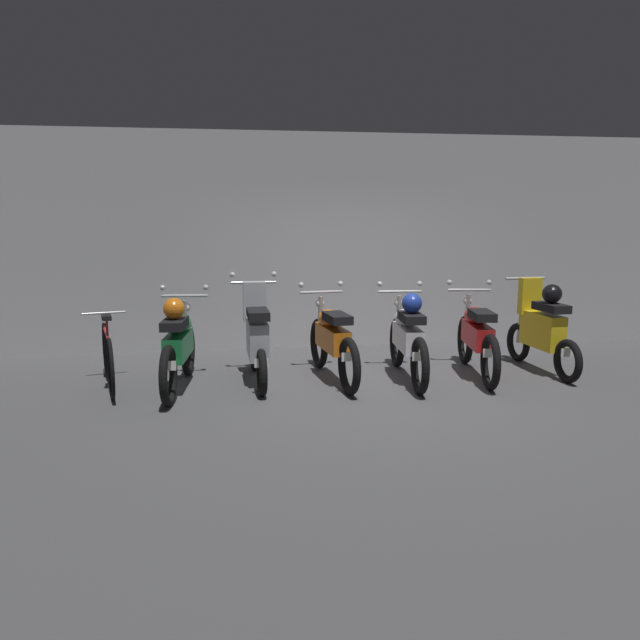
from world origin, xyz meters
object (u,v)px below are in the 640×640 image
at_px(motorbike_slot_0, 179,344).
at_px(motorbike_slot_2, 332,340).
at_px(motorbike_slot_4, 477,336).
at_px(motorbike_slot_5, 542,328).
at_px(bicycle, 108,357).
at_px(motorbike_slot_1, 257,338).
at_px(motorbike_slot_3, 408,337).

xyz_separation_m(motorbike_slot_0, motorbike_slot_2, (1.81, 0.15, -0.04)).
distance_m(motorbike_slot_0, motorbike_slot_2, 1.82).
xyz_separation_m(motorbike_slot_4, motorbike_slot_5, (0.90, 0.08, 0.07)).
bearing_deg(bicycle, motorbike_slot_0, -11.46).
height_order(motorbike_slot_0, motorbike_slot_2, same).
distance_m(motorbike_slot_1, motorbike_slot_4, 2.73).
xyz_separation_m(motorbike_slot_3, motorbike_slot_4, (0.91, 0.06, -0.04)).
distance_m(motorbike_slot_3, motorbike_slot_4, 0.91).
height_order(motorbike_slot_1, motorbike_slot_5, motorbike_slot_1).
xyz_separation_m(motorbike_slot_1, bicycle, (-1.73, -0.03, -0.17)).
xyz_separation_m(motorbike_slot_0, motorbike_slot_5, (4.54, 0.19, 0.04)).
height_order(motorbike_slot_3, motorbike_slot_5, motorbike_slot_5).
bearing_deg(motorbike_slot_4, motorbike_slot_1, 178.15).
relative_size(motorbike_slot_1, motorbike_slot_3, 0.86).
distance_m(motorbike_slot_2, motorbike_slot_4, 1.82).
xyz_separation_m(motorbike_slot_0, motorbike_slot_1, (0.91, 0.19, -0.00)).
relative_size(motorbike_slot_2, motorbike_slot_4, 1.00).
bearing_deg(motorbike_slot_2, motorbike_slot_5, 0.75).
relative_size(motorbike_slot_2, motorbike_slot_5, 1.16).
xyz_separation_m(motorbike_slot_1, motorbike_slot_3, (1.82, -0.15, 0.00)).
height_order(motorbike_slot_4, bicycle, motorbike_slot_4).
height_order(motorbike_slot_0, bicycle, motorbike_slot_0).
relative_size(motorbike_slot_1, bicycle, 1.00).
height_order(motorbike_slot_1, motorbike_slot_3, motorbike_slot_1).
distance_m(motorbike_slot_2, motorbike_slot_3, 0.92).
distance_m(motorbike_slot_1, bicycle, 1.73).
distance_m(motorbike_slot_0, motorbike_slot_3, 2.72).
xyz_separation_m(motorbike_slot_0, motorbike_slot_4, (3.63, 0.11, -0.04)).
relative_size(motorbike_slot_2, bicycle, 1.15).
bearing_deg(bicycle, motorbike_slot_3, -2.01).
height_order(motorbike_slot_0, motorbike_slot_3, same).
relative_size(motorbike_slot_4, motorbike_slot_5, 1.15).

